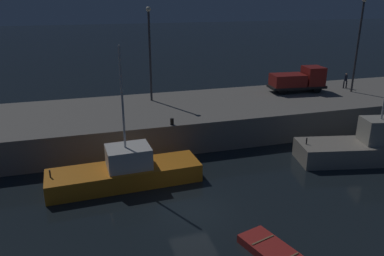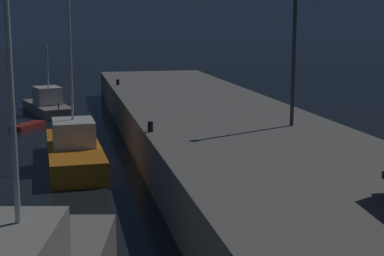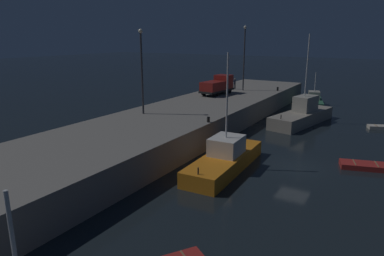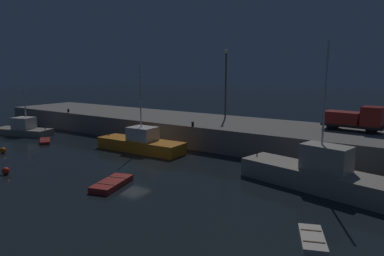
{
  "view_description": "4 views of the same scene",
  "coord_description": "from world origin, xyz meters",
  "px_view_note": "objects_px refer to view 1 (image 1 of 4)",
  "views": [
    {
      "loc": [
        -5.59,
        -18.51,
        12.02
      ],
      "look_at": [
        2.49,
        8.61,
        2.09
      ],
      "focal_mm": 35.36,
      "sensor_mm": 36.0,
      "label": 1
    },
    {
      "loc": [
        29.5,
        4.42,
        8.09
      ],
      "look_at": [
        0.27,
        10.77,
        2.55
      ],
      "focal_mm": 54.59,
      "sensor_mm": 36.0,
      "label": 2
    },
    {
      "loc": [
        -27.48,
        -6.56,
        10.38
      ],
      "look_at": [
        -0.51,
        9.49,
        2.15
      ],
      "focal_mm": 32.78,
      "sensor_mm": 36.0,
      "label": 3
    },
    {
      "loc": [
        21.37,
        -21.98,
        8.63
      ],
      "look_at": [
        1.3,
        7.69,
        2.53
      ],
      "focal_mm": 32.02,
      "sensor_mm": 36.0,
      "label": 4
    }
  ],
  "objects_px": {
    "utility_truck": "(299,80)",
    "bollard_west": "(172,122)",
    "fishing_boat_white": "(126,171)",
    "dinghy_red_small": "(274,253)",
    "lamp_post_west": "(150,48)",
    "lamp_post_east": "(359,39)",
    "dockworker": "(346,80)",
    "fishing_boat_orange": "(373,147)"
  },
  "relations": [
    {
      "from": "utility_truck",
      "to": "bollard_west",
      "type": "relative_size",
      "value": 11.57
    },
    {
      "from": "fishing_boat_white",
      "to": "dinghy_red_small",
      "type": "relative_size",
      "value": 2.51
    },
    {
      "from": "fishing_boat_white",
      "to": "lamp_post_west",
      "type": "height_order",
      "value": "lamp_post_west"
    },
    {
      "from": "bollard_west",
      "to": "lamp_post_west",
      "type": "bearing_deg",
      "value": 91.13
    },
    {
      "from": "lamp_post_west",
      "to": "bollard_west",
      "type": "bearing_deg",
      "value": -88.87
    },
    {
      "from": "dinghy_red_small",
      "to": "lamp_post_east",
      "type": "distance_m",
      "value": 27.47
    },
    {
      "from": "lamp_post_east",
      "to": "bollard_west",
      "type": "bearing_deg",
      "value": -166.04
    },
    {
      "from": "fishing_boat_white",
      "to": "utility_truck",
      "type": "xyz_separation_m",
      "value": [
        19.29,
        10.43,
        2.93
      ]
    },
    {
      "from": "utility_truck",
      "to": "dockworker",
      "type": "bearing_deg",
      "value": -0.37
    },
    {
      "from": "dinghy_red_small",
      "to": "dockworker",
      "type": "relative_size",
      "value": 2.46
    },
    {
      "from": "fishing_boat_orange",
      "to": "utility_truck",
      "type": "distance_m",
      "value": 12.25
    },
    {
      "from": "utility_truck",
      "to": "dinghy_red_small",
      "type": "bearing_deg",
      "value": -123.53
    },
    {
      "from": "dinghy_red_small",
      "to": "bollard_west",
      "type": "bearing_deg",
      "value": 97.49
    },
    {
      "from": "fishing_boat_orange",
      "to": "dinghy_red_small",
      "type": "height_order",
      "value": "fishing_boat_orange"
    },
    {
      "from": "lamp_post_west",
      "to": "bollard_west",
      "type": "xyz_separation_m",
      "value": [
        0.15,
        -7.62,
        -4.71
      ]
    },
    {
      "from": "fishing_boat_orange",
      "to": "dinghy_red_small",
      "type": "xyz_separation_m",
      "value": [
        -12.8,
        -8.23,
        -0.84
      ]
    },
    {
      "from": "dockworker",
      "to": "bollard_west",
      "type": "height_order",
      "value": "dockworker"
    },
    {
      "from": "fishing_boat_white",
      "to": "dinghy_red_small",
      "type": "height_order",
      "value": "fishing_boat_white"
    },
    {
      "from": "utility_truck",
      "to": "bollard_west",
      "type": "height_order",
      "value": "utility_truck"
    },
    {
      "from": "fishing_boat_orange",
      "to": "utility_truck",
      "type": "bearing_deg",
      "value": 87.33
    },
    {
      "from": "utility_truck",
      "to": "bollard_west",
      "type": "distance_m",
      "value": 16.56
    },
    {
      "from": "lamp_post_east",
      "to": "fishing_boat_orange",
      "type": "bearing_deg",
      "value": -119.71
    },
    {
      "from": "lamp_post_west",
      "to": "lamp_post_east",
      "type": "distance_m",
      "value": 20.79
    },
    {
      "from": "lamp_post_west",
      "to": "dockworker",
      "type": "bearing_deg",
      "value": -2.74
    },
    {
      "from": "lamp_post_east",
      "to": "fishing_boat_white",
      "type": "bearing_deg",
      "value": -160.21
    },
    {
      "from": "fishing_boat_orange",
      "to": "lamp_post_west",
      "type": "xyz_separation_m",
      "value": [
        -14.72,
        12.89,
        6.46
      ]
    },
    {
      "from": "fishing_boat_orange",
      "to": "bollard_west",
      "type": "bearing_deg",
      "value": 160.13
    },
    {
      "from": "fishing_boat_white",
      "to": "utility_truck",
      "type": "height_order",
      "value": "fishing_boat_white"
    },
    {
      "from": "fishing_boat_orange",
      "to": "lamp_post_west",
      "type": "distance_m",
      "value": 20.61
    },
    {
      "from": "fishing_boat_white",
      "to": "dockworker",
      "type": "height_order",
      "value": "fishing_boat_white"
    },
    {
      "from": "dockworker",
      "to": "lamp_post_east",
      "type": "bearing_deg",
      "value": -103.33
    },
    {
      "from": "lamp_post_east",
      "to": "bollard_west",
      "type": "relative_size",
      "value": 18.1
    },
    {
      "from": "fishing_boat_white",
      "to": "bollard_west",
      "type": "relative_size",
      "value": 19.84
    },
    {
      "from": "lamp_post_west",
      "to": "bollard_west",
      "type": "height_order",
      "value": "lamp_post_west"
    },
    {
      "from": "lamp_post_west",
      "to": "lamp_post_east",
      "type": "relative_size",
      "value": 0.92
    },
    {
      "from": "dinghy_red_small",
      "to": "lamp_post_east",
      "type": "bearing_deg",
      "value": 44.81
    },
    {
      "from": "dinghy_red_small",
      "to": "dockworker",
      "type": "height_order",
      "value": "dockworker"
    },
    {
      "from": "fishing_boat_orange",
      "to": "bollard_west",
      "type": "height_order",
      "value": "fishing_boat_orange"
    },
    {
      "from": "lamp_post_west",
      "to": "lamp_post_east",
      "type": "height_order",
      "value": "lamp_post_east"
    },
    {
      "from": "dinghy_red_small",
      "to": "utility_truck",
      "type": "relative_size",
      "value": 0.68
    },
    {
      "from": "lamp_post_west",
      "to": "dockworker",
      "type": "xyz_separation_m",
      "value": [
        21.0,
        -1.0,
        -4.02
      ]
    },
    {
      "from": "lamp_post_east",
      "to": "dockworker",
      "type": "bearing_deg",
      "value": 76.67
    }
  ]
}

